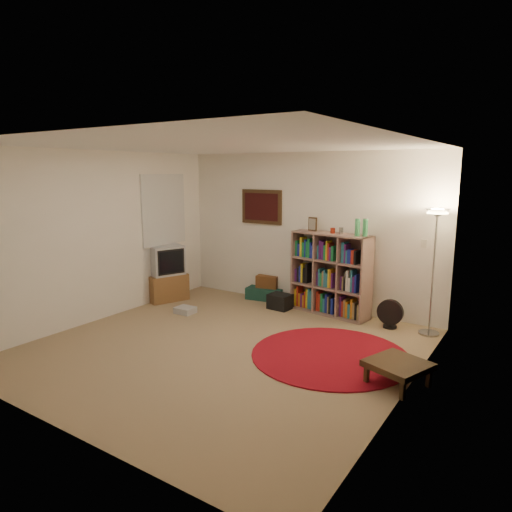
{
  "coord_description": "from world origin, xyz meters",
  "views": [
    {
      "loc": [
        3.33,
        -4.34,
        2.21
      ],
      "look_at": [
        0.1,
        0.6,
        1.1
      ],
      "focal_mm": 32.0,
      "sensor_mm": 36.0,
      "label": 1
    }
  ],
  "objects": [
    {
      "name": "tv_stand",
      "position": [
        -2.15,
        1.21,
        0.46
      ],
      "size": [
        0.66,
        0.78,
        0.96
      ],
      "rotation": [
        0.0,
        0.0,
        -0.37
      ],
      "color": "brown",
      "rests_on": "ground"
    },
    {
      "name": "paper_towel",
      "position": [
        0.19,
        2.12,
        0.13
      ],
      "size": [
        0.14,
        0.14,
        0.25
      ],
      "rotation": [
        0.0,
        0.0,
        -0.17
      ],
      "color": "silver",
      "rests_on": "ground"
    },
    {
      "name": "wicker_basket",
      "position": [
        -0.72,
        2.24,
        0.31
      ],
      "size": [
        0.42,
        0.33,
        0.21
      ],
      "rotation": [
        0.0,
        0.0,
        0.2
      ],
      "color": "#5A3016",
      "rests_on": "suitcase"
    },
    {
      "name": "suitcase",
      "position": [
        -0.74,
        2.21,
        0.1
      ],
      "size": [
        0.69,
        0.5,
        0.2
      ],
      "rotation": [
        0.0,
        0.0,
        0.16
      ],
      "color": "#143930",
      "rests_on": "ground"
    },
    {
      "name": "bookshelf",
      "position": [
        0.52,
        2.05,
        0.62
      ],
      "size": [
        1.31,
        0.55,
        1.53
      ],
      "rotation": [
        0.0,
        0.0,
        -0.15
      ],
      "color": "#8A675C",
      "rests_on": "ground"
    },
    {
      "name": "red_rug",
      "position": [
        1.24,
        0.51,
        0.01
      ],
      "size": [
        1.91,
        1.91,
        0.02
      ],
      "color": "maroon",
      "rests_on": "ground"
    },
    {
      "name": "duffel_bag",
      "position": [
        -0.24,
        1.83,
        0.12
      ],
      "size": [
        0.37,
        0.31,
        0.24
      ],
      "rotation": [
        0.0,
        0.0,
        -0.07
      ],
      "color": "black",
      "rests_on": "ground"
    },
    {
      "name": "dvd_box",
      "position": [
        -1.37,
        0.81,
        0.05
      ],
      "size": [
        0.29,
        0.25,
        0.1
      ],
      "rotation": [
        0.0,
        0.0,
        0.01
      ],
      "color": "#B4B4B9",
      "rests_on": "ground"
    },
    {
      "name": "floor_lamp",
      "position": [
        2.06,
        1.94,
        1.43
      ],
      "size": [
        0.4,
        0.4,
        1.72
      ],
      "rotation": [
        0.0,
        0.0,
        -0.23
      ],
      "color": "#96989A",
      "rests_on": "ground"
    },
    {
      "name": "side_table",
      "position": [
        2.14,
        0.18,
        0.21
      ],
      "size": [
        0.71,
        0.71,
        0.26
      ],
      "rotation": [
        0.0,
        0.0,
        -0.35
      ],
      "color": "#312011",
      "rests_on": "ground"
    },
    {
      "name": "floor_fan",
      "position": [
        1.53,
        1.88,
        0.21
      ],
      "size": [
        0.37,
        0.2,
        0.42
      ],
      "rotation": [
        0.0,
        0.0,
        0.02
      ],
      "color": "black",
      "rests_on": "ground"
    },
    {
      "name": "room",
      "position": [
        -0.05,
        0.05,
        1.26
      ],
      "size": [
        4.54,
        4.54,
        2.54
      ],
      "color": "#927755",
      "rests_on": "ground"
    }
  ]
}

